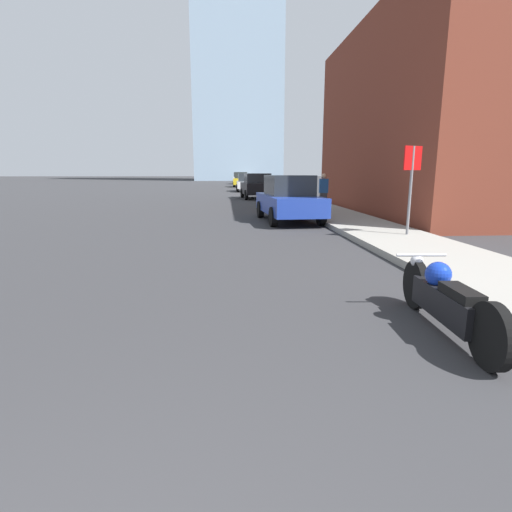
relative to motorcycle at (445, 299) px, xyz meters
name	(u,v)px	position (x,y,z in m)	size (l,w,h in m)	color
sidewalk	(269,190)	(1.98, 36.35, -0.30)	(2.21, 240.00, 0.15)	gray
brick_storefront	(487,121)	(8.89, 13.14, 3.56)	(11.21, 13.09, 7.88)	brown
distant_tower	(236,26)	(0.55, 92.81, 33.20)	(19.21, 19.21, 67.15)	#8CA5BC
motorcycle	(445,299)	(0.00, 0.00, 0.00)	(0.62, 2.30, 0.75)	black
parked_car_blue	(289,199)	(-0.13, 10.38, 0.45)	(2.06, 4.56, 1.66)	#1E3899
parked_car_black	(257,186)	(-0.24, 23.40, 0.47)	(2.21, 3.94, 1.69)	black
parked_car_white	(247,183)	(-0.42, 34.08, 0.44)	(1.95, 4.49, 1.64)	silver
parked_car_yellow	(241,180)	(-0.46, 46.14, 0.50)	(2.08, 4.32, 1.80)	gold
parked_car_silver	(239,178)	(-0.33, 59.52, 0.51)	(1.95, 4.66, 1.81)	#BCBCC1
stop_sign	(412,175)	(2.36, 6.06, 1.31)	(0.57, 0.26, 2.26)	slate
pedestrian	(323,192)	(1.77, 12.92, 0.56)	(0.36, 0.22, 1.56)	#38383D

